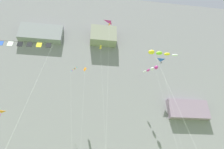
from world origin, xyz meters
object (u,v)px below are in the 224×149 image
at_px(kite_delta_low_left, 161,65).
at_px(kite_banner_far_right, 20,46).
at_px(kite_delta_high_left, 111,25).
at_px(kite_banner_near_cliff, 73,86).
at_px(kite_diamond_high_center, 85,75).
at_px(kite_windsock_high_right, 159,53).
at_px(kite_diamond_mid_center, 101,54).
at_px(kite_windsock_upper_mid, 152,69).
at_px(kite_delta_mid_left, 0,117).

distance_m(kite_delta_low_left, kite_banner_far_right, 42.83).
bearing_deg(kite_delta_low_left, kite_delta_high_left, -138.01).
bearing_deg(kite_delta_low_left, kite_banner_near_cliff, -173.57).
relative_size(kite_delta_high_left, kite_diamond_high_center, 1.12).
relative_size(kite_windsock_high_right, kite_diamond_mid_center, 0.58).
relative_size(kite_windsock_upper_mid, kite_diamond_mid_center, 0.89).
height_order(kite_windsock_upper_mid, kite_delta_low_left, kite_delta_low_left).
xyz_separation_m(kite_delta_low_left, kite_diamond_high_center, (-21.74, -2.23, -6.26)).
bearing_deg(kite_windsock_upper_mid, kite_banner_far_right, -133.63).
bearing_deg(kite_banner_far_right, kite_windsock_high_right, 15.35).
height_order(kite_delta_high_left, kite_diamond_high_center, kite_delta_high_left).
height_order(kite_windsock_upper_mid, kite_delta_high_left, kite_delta_high_left).
height_order(kite_delta_low_left, kite_delta_high_left, kite_delta_low_left).
xyz_separation_m(kite_windsock_high_right, kite_diamond_high_center, (-11.37, 20.59, 7.26)).
relative_size(kite_banner_near_cliff, kite_delta_high_left, 0.85).
bearing_deg(kite_banner_near_cliff, kite_banner_far_right, -97.84).
bearing_deg(kite_windsock_high_right, kite_delta_low_left, 65.58).
xyz_separation_m(kite_delta_mid_left, kite_windsock_high_right, (28.71, -20.95, 4.07)).
bearing_deg(kite_banner_far_right, kite_delta_mid_left, 114.03).
bearing_deg(kite_diamond_high_center, kite_windsock_upper_mid, -0.64).
bearing_deg(kite_diamond_mid_center, kite_delta_low_left, 17.10).
relative_size(kite_banner_near_cliff, kite_banner_far_right, 1.79).
height_order(kite_delta_high_left, kite_windsock_high_right, kite_delta_high_left).
xyz_separation_m(kite_delta_high_left, kite_banner_far_right, (-11.06, -12.66, -16.90)).
height_order(kite_delta_mid_left, kite_diamond_high_center, kite_diamond_high_center).
distance_m(kite_delta_high_left, kite_windsock_high_right, 16.24).
distance_m(kite_windsock_upper_mid, kite_banner_far_right, 37.67).
xyz_separation_m(kite_delta_low_left, kite_banner_near_cliff, (-24.20, -2.73, -9.56)).
relative_size(kite_windsock_high_right, kite_diamond_high_center, 0.67).
xyz_separation_m(kite_windsock_upper_mid, kite_delta_high_left, (-12.89, -12.47, 2.26)).
relative_size(kite_windsock_upper_mid, kite_diamond_high_center, 1.04).
height_order(kite_delta_low_left, kite_diamond_high_center, kite_delta_low_left).
xyz_separation_m(kite_diamond_high_center, kite_diamond_mid_center, (3.79, -3.29, 4.63)).
bearing_deg(kite_banner_near_cliff, kite_delta_high_left, -57.88).
xyz_separation_m(kite_delta_low_left, kite_diamond_mid_center, (-17.95, -5.52, -1.63)).
distance_m(kite_banner_near_cliff, kite_banner_far_right, 26.35).
height_order(kite_banner_near_cliff, kite_banner_far_right, kite_banner_near_cliff).
relative_size(kite_delta_low_left, kite_diamond_high_center, 1.15).
relative_size(kite_delta_mid_left, kite_windsock_high_right, 0.80).
bearing_deg(kite_delta_low_left, kite_banner_far_right, -135.06).
distance_m(kite_windsock_high_right, kite_diamond_mid_center, 22.32).
height_order(kite_delta_mid_left, kite_windsock_high_right, kite_windsock_high_right).
height_order(kite_windsock_high_right, kite_diamond_mid_center, kite_diamond_mid_center).
bearing_deg(kite_diamond_mid_center, kite_banner_near_cliff, 155.90).
xyz_separation_m(kite_windsock_upper_mid, kite_diamond_mid_center, (-14.28, -3.09, 1.40)).
bearing_deg(kite_banner_far_right, kite_windsock_upper_mid, 46.37).
distance_m(kite_windsock_upper_mid, kite_banner_near_cliff, 21.55).
xyz_separation_m(kite_windsock_high_right, kite_diamond_mid_center, (-7.59, 17.30, 11.89)).
bearing_deg(kite_windsock_high_right, kite_diamond_high_center, 118.92).
xyz_separation_m(kite_windsock_high_right, kite_banner_far_right, (-17.26, -4.74, -4.15)).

